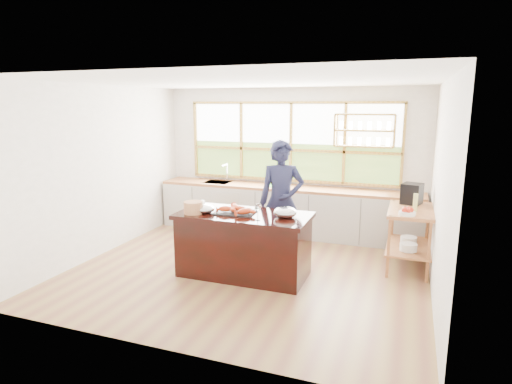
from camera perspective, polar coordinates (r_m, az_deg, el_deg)
The scene contains 18 objects.
ground_plane at distance 6.41m, azimuth -0.95°, elevation -10.30°, with size 5.00×5.00×0.00m, color olive.
room_shell at distance 6.46m, azimuth 0.83°, elevation 5.91°, with size 5.02×4.52×2.71m.
back_counter at distance 8.03m, azimuth 3.86°, elevation -2.38°, with size 4.90×0.63×0.90m.
right_shelf_unit at distance 6.69m, azimuth 19.79°, elevation -4.60°, with size 0.62×1.10×0.90m.
island at distance 6.08m, azimuth -1.64°, elevation -6.98°, with size 1.85×0.90×0.90m.
cook at distance 6.52m, azimuth 3.42°, elevation -1.32°, with size 0.68×0.45×1.87m, color #181A35.
potted_plant at distance 8.07m, azimuth 1.71°, elevation 1.88°, with size 0.14×0.09×0.26m, color slate.
cutting_board at distance 7.99m, azimuth 2.61°, elevation 0.88°, with size 0.40×0.30×0.01m, color #4ECD45.
espresso_machine at distance 6.94m, azimuth 20.08°, elevation -0.20°, with size 0.27×0.29×0.31m, color black.
wine_bottle at distance 6.45m, azimuth 20.48°, elevation -1.33°, with size 0.06×0.06×0.26m, color tan.
fruit_bowl at distance 6.23m, azimuth 19.51°, elevation -2.51°, with size 0.23×0.23×0.11m.
slate_board at distance 6.00m, azimuth -2.83°, elevation -2.73°, with size 0.55×0.40×0.02m, color black.
lobster_pile at distance 5.97m, azimuth -2.64°, elevation -2.30°, with size 0.52×0.44×0.08m.
mixing_bowl_left at distance 6.03m, azimuth -6.81°, elevation -2.24°, with size 0.27×0.27×0.13m, color #B6B9BD.
mixing_bowl_right at distance 5.77m, azimuth 3.93°, elevation -2.71°, with size 0.31×0.31×0.15m, color #B6B9BD.
wine_glass at distance 5.59m, azimuth 0.23°, elevation -2.16°, with size 0.08×0.08×0.22m.
wicker_basket at distance 6.01m, azimuth -8.37°, elevation -2.06°, with size 0.26×0.26×0.17m, color #B87D52.
parchment_roll at distance 6.39m, azimuth -7.62°, elevation -1.63°, with size 0.08×0.08×0.30m, color white.
Camera 1 is at (2.13, -5.56, 2.39)m, focal length 30.00 mm.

